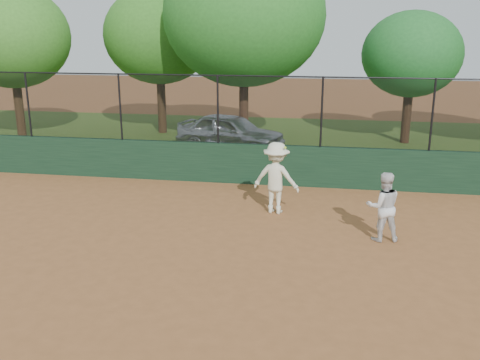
% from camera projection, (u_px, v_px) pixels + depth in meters
% --- Properties ---
extents(ground, '(80.00, 80.00, 0.00)m').
position_uv_depth(ground, '(181.00, 268.00, 10.41)').
color(ground, '#92582F').
rests_on(ground, ground).
extents(back_wall, '(26.00, 0.20, 1.20)m').
position_uv_depth(back_wall, '(235.00, 163.00, 15.93)').
color(back_wall, '#193721').
rests_on(back_wall, ground).
extents(grass_strip, '(36.00, 12.00, 0.01)m').
position_uv_depth(grass_strip, '(261.00, 142.00, 21.78)').
color(grass_strip, '#314C17').
rests_on(grass_strip, ground).
extents(parked_car, '(4.42, 2.74, 1.40)m').
position_uv_depth(parked_car, '(231.00, 132.00, 20.09)').
color(parked_car, '#A3A8AC').
rests_on(parked_car, ground).
extents(player_second, '(0.84, 0.71, 1.54)m').
position_uv_depth(player_second, '(383.00, 207.00, 11.58)').
color(player_second, silver).
rests_on(player_second, ground).
extents(player_main, '(1.27, 0.88, 1.80)m').
position_uv_depth(player_main, '(276.00, 178.00, 13.29)').
color(player_main, beige).
rests_on(player_main, ground).
extents(fence_assembly, '(26.00, 0.06, 2.00)m').
position_uv_depth(fence_assembly, '(234.00, 109.00, 15.48)').
color(fence_assembly, black).
rests_on(fence_assembly, back_wall).
extents(tree_0, '(4.65, 4.23, 6.15)m').
position_uv_depth(tree_0, '(11.00, 37.00, 20.96)').
color(tree_0, '#462E19').
rests_on(tree_0, ground).
extents(tree_1, '(4.71, 4.28, 6.20)m').
position_uv_depth(tree_1, '(159.00, 36.00, 22.54)').
color(tree_1, '#402A16').
rests_on(tree_1, ground).
extents(tree_2, '(6.08, 5.53, 7.54)m').
position_uv_depth(tree_2, '(244.00, 16.00, 19.90)').
color(tree_2, '#482C19').
rests_on(tree_2, ground).
extents(tree_3, '(3.84, 3.49, 5.15)m').
position_uv_depth(tree_3, '(412.00, 55.00, 20.66)').
color(tree_3, '#3A2313').
rests_on(tree_3, ground).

